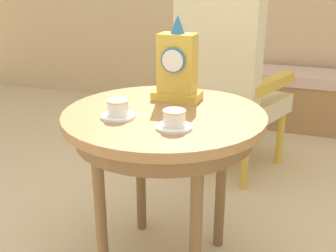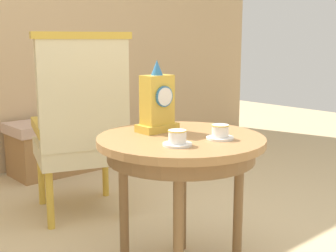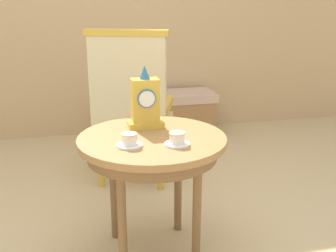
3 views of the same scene
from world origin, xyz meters
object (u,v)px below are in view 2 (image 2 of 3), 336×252
at_px(side_table, 181,153).
at_px(teacup_left, 177,139).
at_px(armchair, 81,124).
at_px(window_bench, 69,144).
at_px(mantel_clock, 157,103).
at_px(teacup_right, 220,133).

relative_size(side_table, teacup_left, 6.17).
bearing_deg(teacup_left, armchair, 81.12).
distance_m(teacup_left, window_bench, 2.18).
bearing_deg(window_bench, side_table, -104.37).
height_order(side_table, armchair, armchair).
bearing_deg(armchair, mantel_clock, -92.69).
xyz_separation_m(side_table, window_bench, (0.49, 1.91, -0.37)).
relative_size(side_table, window_bench, 0.76).
height_order(side_table, mantel_clock, mantel_clock).
bearing_deg(armchair, teacup_left, -98.88).
height_order(mantel_clock, window_bench, mantel_clock).
xyz_separation_m(mantel_clock, armchair, (0.04, 0.76, -0.21)).
height_order(teacup_right, mantel_clock, mantel_clock).
relative_size(teacup_left, mantel_clock, 0.37).
relative_size(teacup_right, armchair, 0.11).
xyz_separation_m(mantel_clock, window_bench, (0.49, 1.75, -0.58)).
bearing_deg(teacup_right, armchair, 93.28).
xyz_separation_m(armchair, window_bench, (0.46, 0.99, -0.37)).
xyz_separation_m(side_table, armchair, (0.03, 0.92, -0.00)).
distance_m(teacup_left, mantel_clock, 0.32).
bearing_deg(side_table, window_bench, 75.63).
xyz_separation_m(teacup_right, window_bench, (0.40, 2.06, -0.47)).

